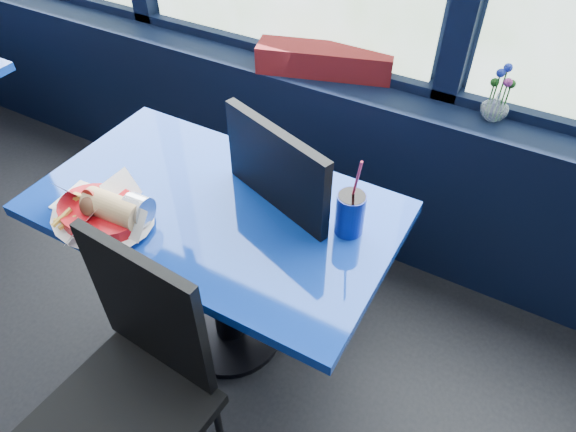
% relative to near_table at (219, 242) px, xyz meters
% --- Properties ---
extents(window_sill, '(5.00, 0.26, 0.80)m').
position_rel_near_table_xyz_m(window_sill, '(-0.30, 0.87, -0.17)').
color(window_sill, black).
rests_on(window_sill, ground).
extents(near_table, '(1.20, 0.70, 0.75)m').
position_rel_near_table_xyz_m(near_table, '(0.00, 0.00, 0.00)').
color(near_table, black).
rests_on(near_table, ground).
extents(chair_near_front, '(0.46, 0.47, 0.96)m').
position_rel_near_table_xyz_m(chair_near_front, '(0.09, -0.55, -0.02)').
color(chair_near_front, black).
rests_on(chair_near_front, ground).
extents(chair_near_back, '(0.60, 0.60, 1.04)m').
position_rel_near_table_xyz_m(chair_near_back, '(0.14, 0.23, 0.03)').
color(chair_near_back, black).
rests_on(chair_near_back, ground).
extents(planter_box, '(0.59, 0.31, 0.12)m').
position_rel_near_table_xyz_m(planter_box, '(-0.04, 0.89, 0.29)').
color(planter_box, maroon).
rests_on(planter_box, window_sill).
extents(flower_vase, '(0.11, 0.12, 0.22)m').
position_rel_near_table_xyz_m(flower_vase, '(0.68, 0.88, 0.30)').
color(flower_vase, silver).
rests_on(flower_vase, window_sill).
extents(food_basket, '(0.38, 0.38, 0.11)m').
position_rel_near_table_xyz_m(food_basket, '(-0.25, -0.24, 0.22)').
color(food_basket, red).
rests_on(food_basket, near_table).
extents(ketchup_bottle, '(0.06, 0.06, 0.21)m').
position_rel_near_table_xyz_m(ketchup_bottle, '(0.18, 0.18, 0.27)').
color(ketchup_bottle, red).
rests_on(ketchup_bottle, near_table).
extents(soda_cup, '(0.09, 0.09, 0.30)m').
position_rel_near_table_xyz_m(soda_cup, '(0.44, 0.11, 0.26)').
color(soda_cup, navy).
rests_on(soda_cup, near_table).
extents(napkin, '(0.16, 0.16, 0.00)m').
position_rel_near_table_xyz_m(napkin, '(-0.39, -0.20, 0.18)').
color(napkin, white).
rests_on(napkin, near_table).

